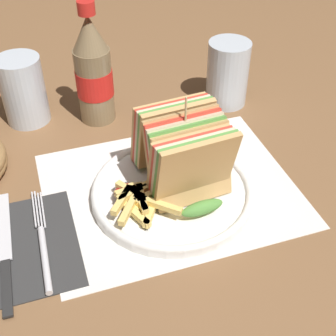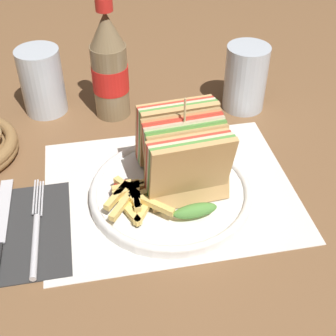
% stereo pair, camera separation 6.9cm
% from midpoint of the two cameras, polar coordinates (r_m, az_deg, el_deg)
% --- Properties ---
extents(ground_plane, '(4.00, 4.00, 0.00)m').
position_cam_midpoint_polar(ground_plane, '(0.72, -3.60, -2.20)').
color(ground_plane, brown).
extents(placemat, '(0.37, 0.29, 0.00)m').
position_cam_midpoint_polar(placemat, '(0.71, -2.55, -2.72)').
color(placemat, silver).
rests_on(placemat, ground_plane).
extents(plate_main, '(0.24, 0.24, 0.02)m').
position_cam_midpoint_polar(plate_main, '(0.69, -2.32, -3.01)').
color(plate_main, white).
rests_on(plate_main, ground_plane).
extents(club_sandwich, '(0.12, 0.17, 0.15)m').
position_cam_midpoint_polar(club_sandwich, '(0.66, -1.05, 1.73)').
color(club_sandwich, tan).
rests_on(club_sandwich, plate_main).
extents(fries_pile, '(0.09, 0.09, 0.02)m').
position_cam_midpoint_polar(fries_pile, '(0.66, -6.48, -3.87)').
color(fries_pile, '#E5C166').
rests_on(fries_pile, plate_main).
extents(ketchup_blob, '(0.04, 0.03, 0.01)m').
position_cam_midpoint_polar(ketchup_blob, '(0.68, -7.85, -2.98)').
color(ketchup_blob, maroon).
rests_on(ketchup_blob, plate_main).
extents(napkin, '(0.14, 0.18, 0.00)m').
position_cam_midpoint_polar(napkin, '(0.67, -19.99, -9.05)').
color(napkin, '#2D2D2D').
rests_on(napkin, ground_plane).
extents(fork, '(0.02, 0.18, 0.01)m').
position_cam_midpoint_polar(fork, '(0.65, -17.94, -9.41)').
color(fork, silver).
rests_on(fork, napkin).
extents(knife, '(0.02, 0.21, 0.00)m').
position_cam_midpoint_polar(knife, '(0.67, -22.13, -9.38)').
color(knife, black).
rests_on(knife, napkin).
extents(coke_bottle_near, '(0.06, 0.06, 0.22)m').
position_cam_midpoint_polar(coke_bottle_near, '(0.83, -11.47, 11.30)').
color(coke_bottle_near, '#7A6647').
rests_on(coke_bottle_near, ground_plane).
extents(glass_near, '(0.08, 0.08, 0.12)m').
position_cam_midpoint_polar(glass_near, '(0.89, 5.00, 10.91)').
color(glass_near, silver).
rests_on(glass_near, ground_plane).
extents(glass_far, '(0.08, 0.08, 0.12)m').
position_cam_midpoint_polar(glass_far, '(0.88, -19.33, 8.42)').
color(glass_far, silver).
rests_on(glass_far, ground_plane).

